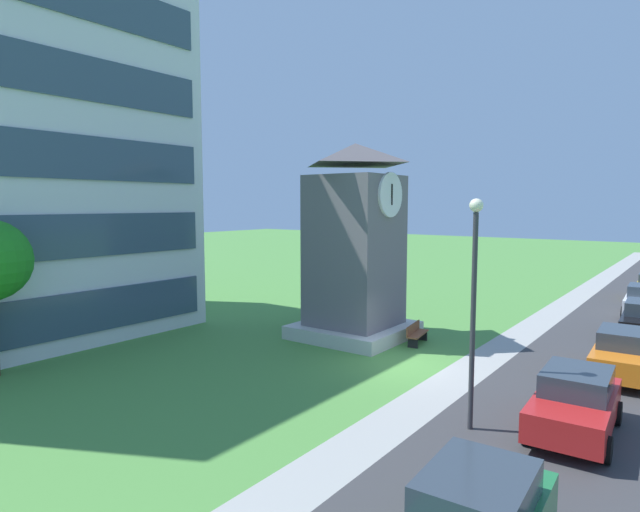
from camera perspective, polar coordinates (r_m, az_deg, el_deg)
ground_plane at (r=20.60m, az=8.94°, el=-11.64°), size 160.00×160.00×0.00m
street_asphalt at (r=18.65m, az=27.90°, el=-14.09°), size 120.00×7.20×0.01m
kerb_strip at (r=19.71m, az=14.85°, el=-12.55°), size 120.00×1.60×0.01m
clock_tower at (r=23.99m, az=3.80°, el=0.32°), size 4.74×4.74×8.81m
park_bench at (r=23.62m, az=10.41°, el=-8.26°), size 1.86×0.78×0.88m
street_lamp at (r=14.54m, az=16.35°, el=-3.50°), size 0.36×0.36×6.24m
parked_car_red at (r=15.99m, az=25.94°, el=-14.05°), size 4.32×2.16×1.69m
parked_car_orange at (r=21.57m, az=30.09°, el=-9.18°), size 4.18×2.17×1.69m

